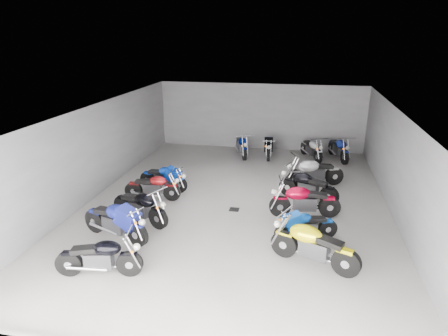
% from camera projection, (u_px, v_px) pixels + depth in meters
% --- Properties ---
extents(ground, '(14.00, 14.00, 0.00)m').
position_uv_depth(ground, '(237.00, 204.00, 13.58)').
color(ground, '#A29E99').
rests_on(ground, ground).
extents(wall_back, '(10.00, 0.10, 3.20)m').
position_uv_depth(wall_back, '(261.00, 117.00, 19.56)').
color(wall_back, gray).
rests_on(wall_back, ground).
extents(wall_left, '(0.10, 14.00, 3.20)m').
position_uv_depth(wall_left, '(97.00, 150.00, 13.98)').
color(wall_left, gray).
rests_on(wall_left, ground).
extents(wall_right, '(0.10, 14.00, 3.20)m').
position_uv_depth(wall_right, '(399.00, 168.00, 12.14)').
color(wall_right, gray).
rests_on(wall_right, ground).
extents(ceiling, '(10.00, 14.00, 0.04)m').
position_uv_depth(ceiling, '(238.00, 110.00, 12.54)').
color(ceiling, black).
rests_on(ceiling, wall_back).
extents(drain_grate, '(0.32, 0.32, 0.01)m').
position_uv_depth(drain_grate, '(234.00, 209.00, 13.11)').
color(drain_grate, black).
rests_on(drain_grate, ground).
extents(motorcycle_left_a, '(2.07, 0.57, 0.92)m').
position_uv_depth(motorcycle_left_a, '(100.00, 257.00, 9.41)').
color(motorcycle_left_a, black).
rests_on(motorcycle_left_a, ground).
extents(motorcycle_left_b, '(2.22, 0.93, 1.01)m').
position_uv_depth(motorcycle_left_b, '(116.00, 221.00, 11.08)').
color(motorcycle_left_b, black).
rests_on(motorcycle_left_b, ground).
extents(motorcycle_left_c, '(2.08, 1.02, 0.97)m').
position_uv_depth(motorcycle_left_c, '(140.00, 206.00, 12.08)').
color(motorcycle_left_c, black).
rests_on(motorcycle_left_c, ground).
extents(motorcycle_left_d, '(1.99, 0.42, 0.87)m').
position_uv_depth(motorcycle_left_d, '(153.00, 187.00, 13.75)').
color(motorcycle_left_d, black).
rests_on(motorcycle_left_d, ground).
extents(motorcycle_left_e, '(1.95, 0.60, 0.87)m').
position_uv_depth(motorcycle_left_e, '(164.00, 178.00, 14.62)').
color(motorcycle_left_e, black).
rests_on(motorcycle_left_e, ground).
extents(motorcycle_right_b, '(2.20, 1.03, 1.02)m').
position_uv_depth(motorcycle_right_b, '(313.00, 245.00, 9.81)').
color(motorcycle_right_b, black).
rests_on(motorcycle_right_b, ground).
extents(motorcycle_right_c, '(1.75, 0.85, 0.81)m').
position_uv_depth(motorcycle_right_c, '(305.00, 226.00, 11.05)').
color(motorcycle_right_c, black).
rests_on(motorcycle_right_c, ground).
extents(motorcycle_right_d, '(2.22, 0.58, 0.98)m').
position_uv_depth(motorcycle_right_d, '(304.00, 201.00, 12.45)').
color(motorcycle_right_d, black).
rests_on(motorcycle_right_d, ground).
extents(motorcycle_right_e, '(2.05, 0.97, 0.95)m').
position_uv_depth(motorcycle_right_e, '(308.00, 186.00, 13.70)').
color(motorcycle_right_e, black).
rests_on(motorcycle_right_e, ground).
extents(motorcycle_right_f, '(2.19, 1.00, 1.01)m').
position_uv_depth(motorcycle_right_f, '(314.00, 172.00, 14.94)').
color(motorcycle_right_f, black).
rests_on(motorcycle_right_f, ground).
extents(motorcycle_back_c, '(0.82, 2.04, 0.93)m').
position_uv_depth(motorcycle_back_c, '(242.00, 146.00, 18.65)').
color(motorcycle_back_c, black).
rests_on(motorcycle_back_c, ground).
extents(motorcycle_back_d, '(0.47, 2.11, 0.93)m').
position_uv_depth(motorcycle_back_d, '(268.00, 146.00, 18.54)').
color(motorcycle_back_d, black).
rests_on(motorcycle_back_d, ground).
extents(motorcycle_back_e, '(0.98, 1.92, 0.90)m').
position_uv_depth(motorcycle_back_e, '(312.00, 149.00, 18.22)').
color(motorcycle_back_e, black).
rests_on(motorcycle_back_e, ground).
extents(motorcycle_back_f, '(0.78, 2.13, 0.96)m').
position_uv_depth(motorcycle_back_f, '(339.00, 148.00, 18.12)').
color(motorcycle_back_f, black).
rests_on(motorcycle_back_f, ground).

